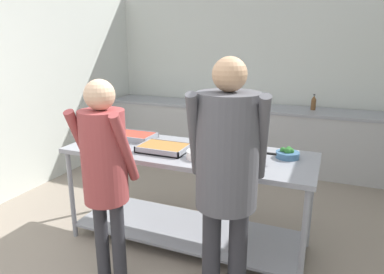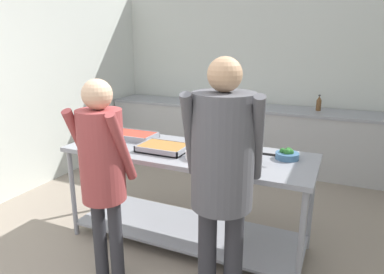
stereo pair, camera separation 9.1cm
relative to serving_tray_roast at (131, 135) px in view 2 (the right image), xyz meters
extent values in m
cube|color=silver|center=(0.56, 2.57, 0.40)|extent=(4.49, 0.06, 2.65)
cube|color=silver|center=(-1.66, 0.48, 0.40)|extent=(0.06, 4.28, 2.65)
cube|color=#A8A8A8|center=(0.56, 2.20, -0.49)|extent=(4.33, 0.62, 0.86)
cube|color=gray|center=(0.56, 2.20, -0.04)|extent=(4.33, 0.65, 0.04)
cube|color=black|center=(0.59, 2.20, -0.04)|extent=(0.45, 0.45, 0.02)
cube|color=gray|center=(0.69, -0.15, -0.05)|extent=(2.19, 0.78, 0.04)
cube|color=gray|center=(0.69, -0.15, -0.80)|extent=(2.11, 0.70, 0.02)
cylinder|color=gray|center=(-0.36, -0.49, -0.49)|extent=(0.04, 0.04, 0.86)
cylinder|color=gray|center=(1.73, -0.49, -0.49)|extent=(0.04, 0.04, 0.86)
cylinder|color=gray|center=(-0.36, 0.19, -0.49)|extent=(0.04, 0.04, 0.86)
cylinder|color=gray|center=(1.73, 0.19, -0.49)|extent=(0.04, 0.04, 0.86)
cube|color=gray|center=(0.00, 0.00, -0.02)|extent=(0.49, 0.28, 0.01)
cube|color=#B23D2D|center=(0.00, 0.00, 0.01)|extent=(0.47, 0.25, 0.04)
cube|color=gray|center=(0.00, -0.13, 0.00)|extent=(0.49, 0.01, 0.05)
cube|color=gray|center=(0.00, 0.13, 0.00)|extent=(0.49, 0.01, 0.05)
cube|color=gray|center=(-0.24, 0.00, 0.00)|extent=(0.01, 0.28, 0.05)
cube|color=gray|center=(0.24, 0.00, 0.00)|extent=(0.01, 0.28, 0.05)
cube|color=gray|center=(0.49, -0.23, -0.02)|extent=(0.42, 0.30, 0.01)
cube|color=#9E6B33|center=(0.49, -0.23, 0.01)|extent=(0.40, 0.28, 0.04)
cube|color=gray|center=(0.49, -0.38, 0.00)|extent=(0.42, 0.01, 0.05)
cube|color=gray|center=(0.49, -0.09, 0.00)|extent=(0.42, 0.01, 0.05)
cube|color=gray|center=(0.29, -0.23, 0.00)|extent=(0.01, 0.30, 0.05)
cube|color=gray|center=(0.70, -0.23, 0.00)|extent=(0.01, 0.30, 0.05)
cylinder|color=white|center=(0.85, -0.29, -0.02)|extent=(0.22, 0.22, 0.01)
cylinder|color=white|center=(0.85, -0.29, -0.01)|extent=(0.22, 0.22, 0.01)
cylinder|color=white|center=(0.85, -0.29, 0.00)|extent=(0.22, 0.22, 0.01)
cylinder|color=white|center=(0.85, -0.29, 0.02)|extent=(0.21, 0.21, 0.01)
cylinder|color=white|center=(0.85, -0.29, 0.03)|extent=(0.21, 0.21, 0.01)
cylinder|color=gray|center=(1.19, -0.21, 0.02)|extent=(0.26, 0.26, 0.09)
cylinder|color=beige|center=(1.19, -0.21, 0.06)|extent=(0.23, 0.23, 0.01)
cylinder|color=black|center=(1.39, -0.21, 0.06)|extent=(0.14, 0.02, 0.02)
cylinder|color=#3D668C|center=(1.52, -0.01, 0.00)|extent=(0.19, 0.19, 0.05)
sphere|color=#2D702D|center=(1.55, -0.01, 0.04)|extent=(0.05, 0.05, 0.05)
sphere|color=#2D702D|center=(1.53, 0.01, 0.04)|extent=(0.06, 0.06, 0.06)
sphere|color=#2D702D|center=(1.48, -0.01, 0.04)|extent=(0.05, 0.05, 0.05)
sphere|color=#2D702D|center=(1.52, -0.03, 0.04)|extent=(0.06, 0.06, 0.06)
cylinder|color=#2D2D33|center=(1.16, -0.85, -0.52)|extent=(0.13, 0.13, 0.80)
cylinder|color=#2D2D33|center=(1.33, -0.81, -0.52)|extent=(0.13, 0.13, 0.80)
cylinder|color=#4C4C51|center=(1.05, -0.88, 0.33)|extent=(0.14, 0.34, 0.60)
cylinder|color=#4C4C51|center=(1.45, -0.78, 0.33)|extent=(0.14, 0.34, 0.60)
cylinder|color=#4C4C51|center=(1.25, -0.83, 0.24)|extent=(0.40, 0.40, 0.74)
sphere|color=tan|center=(1.25, -0.83, 0.72)|extent=(0.21, 0.21, 0.21)
cylinder|color=#2D2D33|center=(0.31, -0.93, -0.57)|extent=(0.10, 0.10, 0.72)
cylinder|color=#2D2D33|center=(0.45, -0.92, -0.57)|extent=(0.10, 0.10, 0.72)
cylinder|color=#993D3D|center=(0.22, -0.94, 0.20)|extent=(0.09, 0.31, 0.54)
cylinder|color=#993D3D|center=(0.55, -0.92, 0.20)|extent=(0.09, 0.31, 0.54)
cylinder|color=#993D3D|center=(0.38, -0.93, 0.12)|extent=(0.32, 0.32, 0.66)
sphere|color=tan|center=(0.38, -0.93, 0.56)|extent=(0.21, 0.21, 0.21)
cylinder|color=brown|center=(1.58, 2.26, 0.05)|extent=(0.07, 0.07, 0.15)
cone|color=brown|center=(1.58, 2.26, 0.15)|extent=(0.06, 0.06, 0.06)
cylinder|color=black|center=(1.58, 2.26, 0.19)|extent=(0.03, 0.03, 0.02)
camera|label=1|loc=(1.82, -2.78, 0.90)|focal=32.00mm
camera|label=2|loc=(1.91, -2.75, 0.90)|focal=32.00mm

